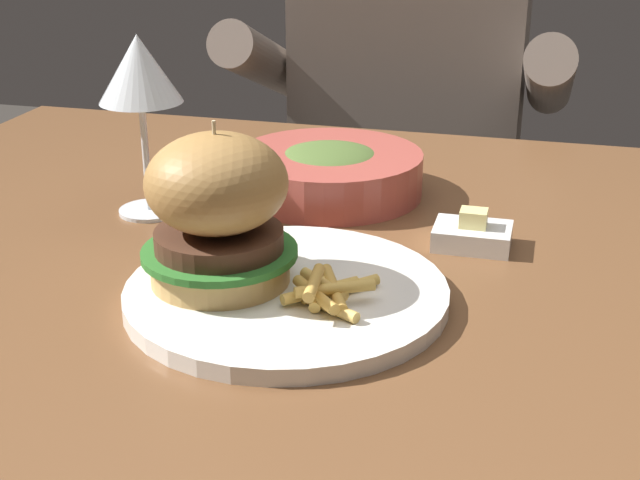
{
  "coord_description": "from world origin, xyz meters",
  "views": [
    {
      "loc": [
        0.16,
        -0.75,
        1.06
      ],
      "look_at": [
        -0.01,
        -0.1,
        0.78
      ],
      "focal_mm": 50.0,
      "sensor_mm": 36.0,
      "label": 1
    }
  ],
  "objects_px": {
    "burger_sandwich": "(218,209)",
    "diner_person": "(406,188)",
    "main_plate": "(287,294)",
    "wine_glass": "(139,75)",
    "soup_bowl": "(329,171)",
    "butter_dish": "(472,234)"
  },
  "relations": [
    {
      "from": "butter_dish",
      "to": "soup_bowl",
      "type": "distance_m",
      "value": 0.2
    },
    {
      "from": "main_plate",
      "to": "soup_bowl",
      "type": "height_order",
      "value": "soup_bowl"
    },
    {
      "from": "wine_glass",
      "to": "diner_person",
      "type": "xyz_separation_m",
      "value": [
        0.16,
        0.65,
        -0.32
      ]
    },
    {
      "from": "soup_bowl",
      "to": "diner_person",
      "type": "xyz_separation_m",
      "value": [
        -0.0,
        0.54,
        -0.2
      ]
    },
    {
      "from": "main_plate",
      "to": "wine_glass",
      "type": "distance_m",
      "value": 0.28
    },
    {
      "from": "wine_glass",
      "to": "soup_bowl",
      "type": "bearing_deg",
      "value": 32.1
    },
    {
      "from": "wine_glass",
      "to": "soup_bowl",
      "type": "distance_m",
      "value": 0.22
    },
    {
      "from": "soup_bowl",
      "to": "wine_glass",
      "type": "bearing_deg",
      "value": -147.9
    },
    {
      "from": "burger_sandwich",
      "to": "soup_bowl",
      "type": "bearing_deg",
      "value": 84.88
    },
    {
      "from": "burger_sandwich",
      "to": "wine_glass",
      "type": "relative_size",
      "value": 0.74
    },
    {
      "from": "butter_dish",
      "to": "soup_bowl",
      "type": "relative_size",
      "value": 0.35
    },
    {
      "from": "burger_sandwich",
      "to": "diner_person",
      "type": "xyz_separation_m",
      "value": [
        0.02,
        0.81,
        -0.25
      ]
    },
    {
      "from": "burger_sandwich",
      "to": "diner_person",
      "type": "height_order",
      "value": "diner_person"
    },
    {
      "from": "soup_bowl",
      "to": "main_plate",
      "type": "bearing_deg",
      "value": -83.22
    },
    {
      "from": "butter_dish",
      "to": "soup_bowl",
      "type": "xyz_separation_m",
      "value": [
        -0.16,
        0.11,
        0.01
      ]
    },
    {
      "from": "main_plate",
      "to": "burger_sandwich",
      "type": "distance_m",
      "value": 0.09
    },
    {
      "from": "butter_dish",
      "to": "diner_person",
      "type": "distance_m",
      "value": 0.7
    },
    {
      "from": "burger_sandwich",
      "to": "main_plate",
      "type": "bearing_deg",
      "value": 3.5
    },
    {
      "from": "main_plate",
      "to": "butter_dish",
      "type": "height_order",
      "value": "butter_dish"
    },
    {
      "from": "burger_sandwich",
      "to": "diner_person",
      "type": "bearing_deg",
      "value": 88.6
    },
    {
      "from": "diner_person",
      "to": "wine_glass",
      "type": "bearing_deg",
      "value": -103.84
    },
    {
      "from": "butter_dish",
      "to": "soup_bowl",
      "type": "bearing_deg",
      "value": 146.78
    }
  ]
}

